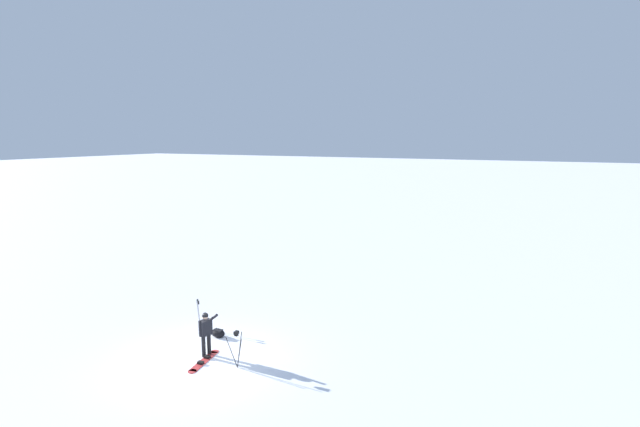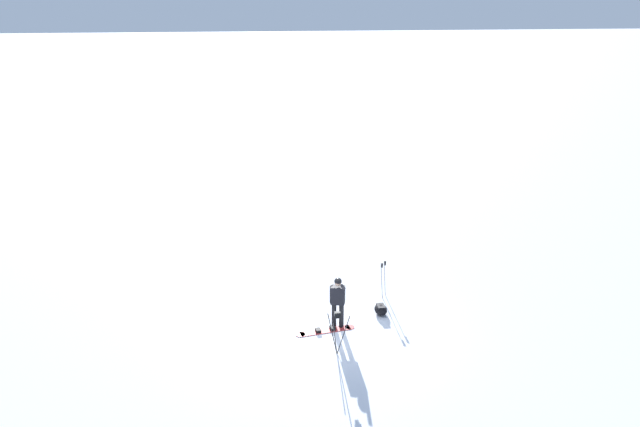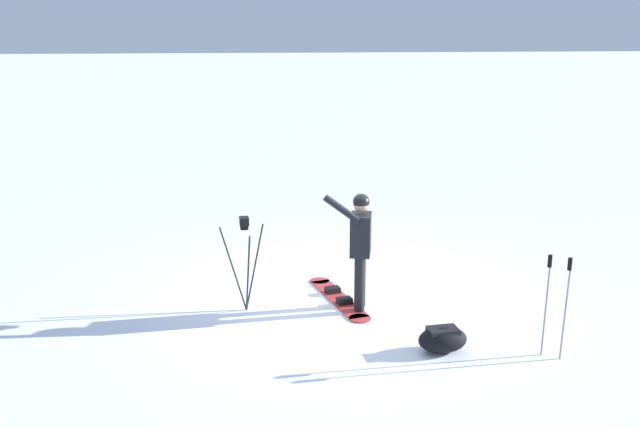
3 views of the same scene
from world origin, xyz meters
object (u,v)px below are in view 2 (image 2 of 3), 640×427
(ski_poles, at_px, (383,274))
(camera_tripod, at_px, (337,324))
(snowboarder, at_px, (338,298))
(gear_bag_large, at_px, (381,309))
(snowboard, at_px, (325,330))

(ski_poles, bearing_deg, camera_tripod, -31.47)
(snowboarder, relative_size, camera_tripod, 1.25)
(gear_bag_large, height_order, camera_tripod, camera_tripod)
(gear_bag_large, xyz_separation_m, camera_tripod, (2.12, -1.70, 0.76))
(snowboarder, xyz_separation_m, camera_tripod, (1.49, -0.25, -0.03))
(snowboard, bearing_deg, snowboarder, 116.68)
(camera_tripod, relative_size, ski_poles, 1.08)
(snowboarder, xyz_separation_m, ski_poles, (-1.83, 1.78, -0.17))
(snowboard, xyz_separation_m, gear_bag_large, (-0.83, 1.84, 0.13))
(snowboard, height_order, ski_poles, ski_poles)
(snowboard, xyz_separation_m, ski_poles, (-2.03, 2.17, 0.76))
(snowboard, xyz_separation_m, camera_tripod, (1.29, 0.14, 0.90))
(gear_bag_large, distance_m, camera_tripod, 2.82)
(snowboard, height_order, camera_tripod, camera_tripod)
(gear_bag_large, distance_m, ski_poles, 1.39)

